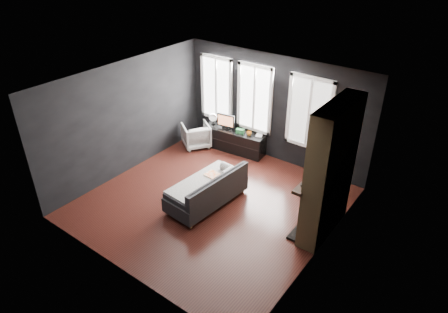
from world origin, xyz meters
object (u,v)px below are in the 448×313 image
Objects in this scene: mug at (249,133)px; mantel_vase at (327,159)px; armchair at (196,134)px; book at (256,131)px; sofa at (206,188)px; media_console at (235,140)px; monitor at (226,121)px.

mug is 2.89m from mantel_vase.
book reaches higher than armchair.
sofa is at bearing -152.10° from mantel_vase.
sofa is 2.59m from mantel_vase.
mug is at bearing -142.42° from book.
mantel_vase reaches higher than media_console.
sofa is at bearing -70.92° from monitor.
sofa is 2.49m from media_console.
book is (0.60, 0.08, 0.41)m from media_console.
media_console is at bearing 175.56° from mug.
armchair is 0.94m from monitor.
mug is at bearing -5.58° from monitor.
sofa is 2.34m from mug.
armchair is 1.52m from mug.
book reaches higher than sofa.
mug is (1.43, 0.42, 0.30)m from armchair.
armchair is (-1.87, 1.87, -0.04)m from sofa.
mantel_vase is (4.00, -0.74, 0.96)m from armchair.
mantel_vase is (3.28, -1.13, 0.50)m from monitor.
media_console is at bearing 6.11° from monitor.
mug is at bearing -9.82° from media_console.
mantel_vase is at bearing -27.57° from book.
monitor reaches higher than armchair.
mug is at bearing 105.41° from sofa.
monitor is at bearing -171.38° from media_console.
mantel_vase is at bearing 114.35° from armchair.
monitor reaches higher than book.
media_console is 7.56× the size of book.
mantel_vase reaches higher than book.
mantel_vase is (2.42, -1.27, 0.62)m from book.
armchair is at bearing -160.51° from media_console.
media_console is 0.59m from monitor.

